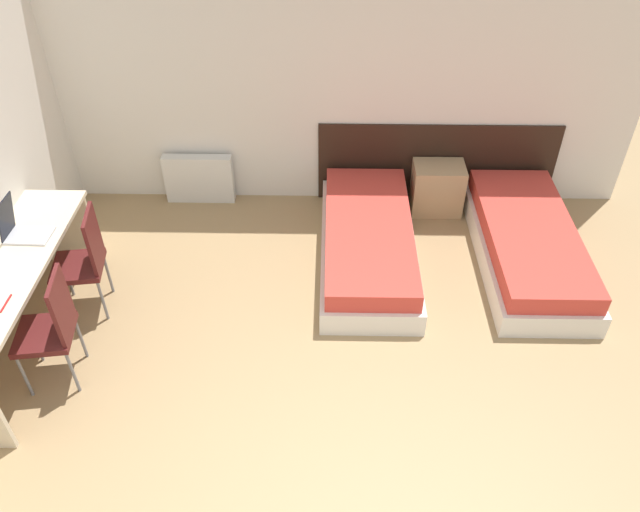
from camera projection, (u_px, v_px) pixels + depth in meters
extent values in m
cube|color=silver|center=(323.00, 76.00, 5.90)|extent=(6.19, 0.05, 2.70)
cube|color=black|center=(437.00, 163.00, 6.44)|extent=(2.45, 0.03, 0.87)
cube|color=silver|center=(368.00, 249.00, 5.86)|extent=(0.87, 2.01, 0.23)
cube|color=#CC3D33|center=(369.00, 232.00, 5.73)|extent=(0.79, 1.93, 0.17)
cube|color=silver|center=(525.00, 251.00, 5.84)|extent=(0.87, 2.01, 0.23)
cube|color=#CC3D33|center=(530.00, 234.00, 5.71)|extent=(0.79, 1.93, 0.17)
cube|color=tan|center=(437.00, 188.00, 6.39)|extent=(0.51, 0.36, 0.52)
cube|color=silver|center=(199.00, 179.00, 6.52)|extent=(0.71, 0.12, 0.53)
cube|color=beige|center=(8.00, 269.00, 4.66)|extent=(0.54, 2.07, 0.04)
cube|color=beige|center=(67.00, 228.00, 5.69)|extent=(0.48, 0.04, 0.73)
cube|color=#511919|center=(78.00, 267.00, 5.14)|extent=(0.46, 0.46, 0.05)
cube|color=#511919|center=(93.00, 239.00, 4.99)|extent=(0.08, 0.36, 0.49)
cylinder|color=slate|center=(60.00, 304.00, 5.14)|extent=(0.02, 0.02, 0.43)
cylinder|color=slate|center=(68.00, 277.00, 5.41)|extent=(0.02, 0.02, 0.43)
cylinder|color=slate|center=(103.00, 300.00, 5.18)|extent=(0.02, 0.02, 0.43)
cylinder|color=slate|center=(108.00, 273.00, 5.44)|extent=(0.02, 0.02, 0.43)
cube|color=#511919|center=(45.00, 334.00, 4.55)|extent=(0.46, 0.46, 0.05)
cube|color=#511919|center=(61.00, 306.00, 4.40)|extent=(0.08, 0.36, 0.49)
cylinder|color=slate|center=(25.00, 376.00, 4.56)|extent=(0.02, 0.02, 0.43)
cylinder|color=slate|center=(35.00, 342.00, 4.82)|extent=(0.02, 0.02, 0.43)
cylinder|color=slate|center=(73.00, 372.00, 4.59)|extent=(0.02, 0.02, 0.43)
cylinder|color=slate|center=(81.00, 338.00, 4.85)|extent=(0.02, 0.02, 0.43)
cube|color=silver|center=(30.00, 235.00, 4.93)|extent=(0.34, 0.25, 0.02)
cube|color=black|center=(6.00, 217.00, 4.82)|extent=(0.08, 0.24, 0.33)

